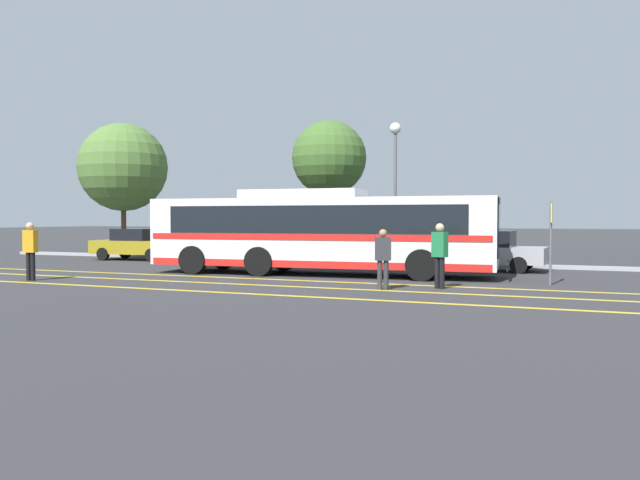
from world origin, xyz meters
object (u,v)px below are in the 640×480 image
Objects in this scene: parked_car_2 at (353,249)px; tree_1 at (329,158)px; bus_stop_sign at (551,233)px; parked_car_0 at (137,244)px; parked_car_1 at (237,246)px; parked_car_3 at (485,251)px; pedestrian_1 at (30,247)px; pedestrian_2 at (440,251)px; street_lamp at (395,162)px; pedestrian_0 at (383,255)px; tree_2 at (123,167)px; transit_bus at (320,231)px.

parked_car_2 is 0.64× the size of tree_1.
parked_car_2 is 1.75× the size of bus_stop_sign.
parked_car_2 is at bearing 87.29° from parked_car_0.
parked_car_1 is 0.99× the size of parked_car_3.
parked_car_2 is at bearing -133.68° from pedestrian_1.
pedestrian_1 is at bearing 130.47° from parked_car_3.
pedestrian_2 is (10.14, -6.60, 0.30)m from parked_car_1.
bus_stop_sign is (2.44, -4.71, 0.80)m from parked_car_3.
pedestrian_1 is 15.94m from bus_stop_sign.
parked_car_0 is 1.77× the size of bus_stop_sign.
street_lamp is at bearing -130.77° from pedestrian_1.
parked_car_3 is (16.03, -0.02, 0.00)m from parked_car_0.
bus_stop_sign is (4.23, 2.92, 0.60)m from pedestrian_0.
parked_car_0 is 7.51m from tree_2.
tree_2 reaches higher than street_lamp.
pedestrian_2 is at bearing -58.18° from bus_stop_sign.
parked_car_3 is 6.16m from street_lamp.
pedestrian_2 reaches higher than parked_car_3.
tree_1 is at bearing 150.17° from pedestrian_2.
parked_car_3 is (5.28, -0.05, 0.02)m from parked_car_2.
parked_car_3 is at bearing 52.92° from pedestrian_0.
street_lamp is at bearing -142.14° from bus_stop_sign.
parked_car_2 is 9.10m from bus_stop_sign.
pedestrian_2 is at bearing 7.25° from pedestrian_0.
pedestrian_1 is at bearing -109.35° from tree_1.
street_lamp is (-3.78, 9.37, 3.40)m from pedestrian_2.
tree_2 is (-4.43, 4.46, 4.11)m from parked_car_0.
tree_1 is at bearing -114.16° from pedestrian_1.
tree_1 is (-8.00, 4.41, 4.16)m from parked_car_3.
parked_car_1 is 11.49m from pedestrian_0.
tree_2 reaches higher than pedestrian_0.
transit_bus reaches higher than bus_stop_sign.
parked_car_0 is 0.70× the size of street_lamp.
parked_car_2 is 2.58× the size of pedestrian_0.
parked_car_1 is at bearing 95.50° from parked_car_3.
transit_bus is 7.62m from bus_stop_sign.
parked_car_0 is 19.08m from bus_stop_sign.
tree_1 is 0.92× the size of tree_2.
pedestrian_0 is 0.68× the size of bus_stop_sign.
parked_car_2 is at bearing -113.27° from street_lamp.
transit_bus is at bearing 2.03° from parked_car_2.
parked_car_1 is 2.72× the size of pedestrian_0.
pedestrian_1 is 0.75× the size of bus_stop_sign.
pedestrian_2 is (4.88, -6.83, 0.32)m from parked_car_2.
parked_car_0 is 2.61× the size of pedestrian_0.
parked_car_3 is 2.52× the size of pedestrian_2.
street_lamp reaches higher than parked_car_0.
parked_car_2 is 2.35× the size of pedestrian_2.
tree_1 reaches higher than parked_car_3.
pedestrian_2 is 0.25× the size of tree_2.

